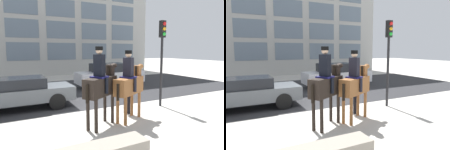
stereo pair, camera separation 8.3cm
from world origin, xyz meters
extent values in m
plane|color=beige|center=(0.00, 0.00, 0.00)|extent=(80.00, 80.00, 0.00)
cube|color=#2D2D30|center=(0.00, 4.75, 0.00)|extent=(23.90, 8.50, 0.01)
cube|color=slate|center=(-1.75, 12.83, 2.37)|extent=(2.80, 0.02, 1.67)
cube|color=slate|center=(1.75, 12.83, 2.37)|extent=(2.80, 0.02, 1.67)
cube|color=slate|center=(5.26, 12.83, 2.37)|extent=(2.80, 0.02, 1.67)
cube|color=slate|center=(8.76, 12.83, 2.37)|extent=(2.80, 0.02, 1.67)
cube|color=slate|center=(-1.75, 12.83, 4.46)|extent=(2.80, 0.02, 1.67)
cube|color=slate|center=(1.75, 12.83, 4.46)|extent=(2.80, 0.02, 1.67)
cube|color=slate|center=(5.26, 12.83, 4.46)|extent=(2.80, 0.02, 1.67)
cube|color=slate|center=(8.76, 12.83, 4.46)|extent=(2.80, 0.02, 1.67)
cube|color=slate|center=(-1.75, 12.83, 6.54)|extent=(2.80, 0.02, 1.67)
cube|color=slate|center=(1.75, 12.83, 6.54)|extent=(2.80, 0.02, 1.67)
cube|color=slate|center=(5.26, 12.83, 6.54)|extent=(2.80, 0.02, 1.67)
cube|color=slate|center=(8.76, 12.83, 6.54)|extent=(2.80, 0.02, 1.67)
cube|color=black|center=(-0.48, -1.37, 1.35)|extent=(1.40, 1.11, 0.60)
cylinder|color=black|center=(-0.14, -0.97, 0.52)|extent=(0.11, 0.11, 1.05)
cylinder|color=black|center=(0.02, -1.23, 0.52)|extent=(0.11, 0.11, 1.05)
cylinder|color=black|center=(-0.99, -1.50, 0.52)|extent=(0.11, 0.11, 1.05)
cylinder|color=black|center=(-0.82, -1.76, 0.52)|extent=(0.11, 0.11, 1.05)
cube|color=black|center=(0.03, -1.04, 1.72)|extent=(0.30, 0.31, 0.58)
cube|color=black|center=(-0.07, -1.11, 1.74)|extent=(0.08, 0.09, 0.52)
ellipsoid|color=black|center=(0.25, -0.90, 1.97)|extent=(0.35, 0.32, 0.17)
cube|color=silver|center=(0.32, -0.86, 1.99)|extent=(0.12, 0.10, 0.07)
cylinder|color=black|center=(-1.10, -1.76, 1.24)|extent=(0.09, 0.09, 0.55)
cube|color=#14144C|center=(-0.54, -1.40, 1.67)|extent=(0.61, 0.63, 0.05)
cube|color=black|center=(-0.54, -1.40, 2.04)|extent=(0.36, 0.39, 0.69)
sphere|color=#D1A889|center=(-0.54, -1.40, 2.49)|extent=(0.22, 0.22, 0.22)
cylinder|color=black|center=(-0.54, -1.40, 2.57)|extent=(0.24, 0.24, 0.12)
cylinder|color=black|center=(-0.69, -1.18, 1.41)|extent=(0.11, 0.11, 0.48)
cylinder|color=black|center=(-0.40, -1.63, 1.41)|extent=(0.11, 0.11, 0.48)
cube|color=brown|center=(0.66, -1.28, 1.26)|extent=(1.47, 1.08, 0.58)
cylinder|color=brown|center=(1.04, -0.90, 0.49)|extent=(0.11, 0.11, 0.97)
cylinder|color=brown|center=(1.19, -1.17, 0.49)|extent=(0.11, 0.11, 0.97)
cylinder|color=brown|center=(0.13, -1.40, 0.49)|extent=(0.11, 0.11, 0.97)
cylinder|color=brown|center=(0.28, -1.67, 0.49)|extent=(0.11, 0.11, 0.97)
cube|color=brown|center=(1.22, -0.98, 1.64)|extent=(0.29, 0.31, 0.59)
cube|color=black|center=(1.11, -1.03, 1.66)|extent=(0.07, 0.09, 0.53)
ellipsoid|color=brown|center=(1.46, -0.84, 1.89)|extent=(0.38, 0.33, 0.19)
cube|color=silver|center=(1.55, -0.80, 1.91)|extent=(0.13, 0.10, 0.08)
cylinder|color=black|center=(0.00, -1.65, 1.16)|extent=(0.09, 0.09, 0.55)
cube|color=#14144C|center=(0.60, -1.32, 1.57)|extent=(0.61, 0.63, 0.05)
cube|color=black|center=(0.60, -1.32, 1.93)|extent=(0.35, 0.39, 0.66)
sphere|color=#D1A889|center=(0.60, -1.32, 2.37)|extent=(0.22, 0.22, 0.22)
cylinder|color=black|center=(0.60, -1.32, 2.45)|extent=(0.24, 0.24, 0.12)
cylinder|color=black|center=(0.47, -1.08, 1.32)|extent=(0.11, 0.11, 0.46)
cylinder|color=black|center=(0.73, -1.55, 1.32)|extent=(0.11, 0.11, 0.46)
cylinder|color=black|center=(1.06, -0.64, 0.40)|extent=(0.13, 0.13, 0.81)
cylinder|color=black|center=(0.99, -0.50, 0.40)|extent=(0.13, 0.13, 0.81)
cube|color=black|center=(1.02, -0.57, 1.15)|extent=(0.38, 0.46, 0.67)
sphere|color=#D1A889|center=(1.02, -0.57, 1.58)|extent=(0.20, 0.20, 0.20)
cube|color=black|center=(0.87, -0.86, 1.33)|extent=(0.53, 0.34, 0.09)
cone|color=orange|center=(0.56, -1.02, 1.33)|extent=(0.18, 0.12, 0.04)
cube|color=#51565B|center=(-2.66, 2.01, 0.64)|extent=(4.29, 1.71, 0.58)
cube|color=black|center=(-2.77, 2.01, 1.14)|extent=(2.15, 1.50, 0.43)
cylinder|color=black|center=(-1.33, 1.22, 0.35)|extent=(0.70, 0.21, 0.70)
cylinder|color=black|center=(-1.33, 2.80, 0.35)|extent=(0.70, 0.21, 0.70)
cube|color=silver|center=(3.10, 4.94, 0.68)|extent=(4.64, 1.72, 0.75)
cube|color=black|center=(2.98, 4.94, 1.33)|extent=(2.32, 1.51, 0.56)
cylinder|color=black|center=(4.54, 4.15, 0.30)|extent=(0.61, 0.21, 0.61)
cylinder|color=black|center=(4.54, 5.73, 0.30)|extent=(0.61, 0.21, 0.61)
cylinder|color=black|center=(1.66, 4.15, 0.30)|extent=(0.61, 0.21, 0.61)
cylinder|color=black|center=(1.66, 5.73, 0.30)|extent=(0.61, 0.21, 0.61)
cylinder|color=black|center=(2.93, -0.38, 1.53)|extent=(0.11, 0.11, 3.06)
cube|color=black|center=(2.93, -0.38, 3.42)|extent=(0.24, 0.19, 0.72)
sphere|color=red|center=(2.93, -0.49, 3.64)|extent=(0.15, 0.15, 0.15)
sphere|color=orange|center=(2.93, -0.49, 3.42)|extent=(0.15, 0.15, 0.15)
sphere|color=green|center=(2.93, -0.49, 3.20)|extent=(0.15, 0.15, 0.15)
camera|label=1|loc=(-3.11, -7.17, 2.53)|focal=32.00mm
camera|label=2|loc=(-3.04, -7.21, 2.53)|focal=32.00mm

